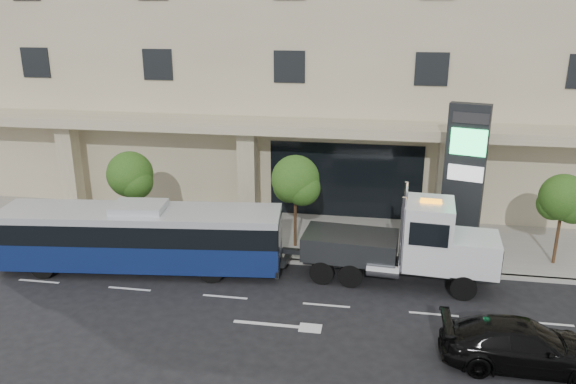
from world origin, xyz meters
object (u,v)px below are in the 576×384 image
(city_bus, at_px, (141,236))
(tow_truck, at_px, (408,245))
(signage_pylon, at_px, (463,180))
(black_sedan, at_px, (523,345))

(city_bus, relative_size, tow_truck, 1.37)
(city_bus, height_order, signage_pylon, signage_pylon)
(city_bus, height_order, black_sedan, city_bus)
(tow_truck, bearing_deg, signage_pylon, 56.12)
(signage_pylon, bearing_deg, city_bus, -148.64)
(tow_truck, distance_m, signage_pylon, 4.32)
(city_bus, xyz_separation_m, black_sedan, (14.63, -4.56, -0.80))
(city_bus, bearing_deg, tow_truck, -3.12)
(tow_truck, height_order, black_sedan, tow_truck)
(city_bus, distance_m, signage_pylon, 14.21)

